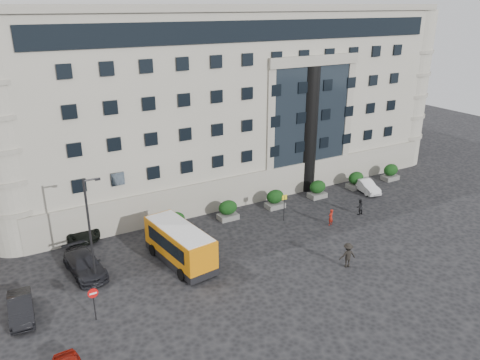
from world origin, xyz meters
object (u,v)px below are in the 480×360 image
(parked_car_d, at_px, (77,227))
(minibus, at_px, (180,243))
(bus_stop_sign, at_px, (284,203))
(no_entry_sign, at_px, (93,298))
(red_truck, at_px, (49,196))
(pedestrian_b, at_px, (360,207))
(hedge_a, at_px, (175,222))
(white_taxi, at_px, (365,186))
(hedge_e, at_px, (356,180))
(hedge_f, at_px, (391,172))
(hedge_d, at_px, (318,189))
(parked_car_c, at_px, (85,264))
(pedestrian_c, at_px, (348,255))
(pedestrian_a, at_px, (331,217))
(hedge_b, at_px, (228,210))
(street_lamp, at_px, (90,229))
(parked_car_b, at_px, (21,308))
(hedge_c, at_px, (275,199))

(parked_car_d, bearing_deg, minibus, -60.17)
(bus_stop_sign, distance_m, no_entry_sign, 19.46)
(red_truck, bearing_deg, pedestrian_b, -40.57)
(hedge_a, distance_m, white_taxi, 21.09)
(hedge_e, distance_m, hedge_f, 5.20)
(hedge_d, xyz_separation_m, red_truck, (-24.26, 10.56, 0.40))
(red_truck, relative_size, parked_car_c, 0.99)
(bus_stop_sign, height_order, red_truck, red_truck)
(parked_car_d, bearing_deg, hedge_a, -30.53)
(hedge_f, bearing_deg, pedestrian_b, -151.36)
(hedge_d, distance_m, no_entry_sign, 26.15)
(hedge_a, bearing_deg, pedestrian_c, -52.48)
(hedge_e, height_order, parked_car_c, hedge_e)
(hedge_d, height_order, white_taxi, hedge_d)
(hedge_d, bearing_deg, white_taxi, -12.53)
(hedge_a, height_order, pedestrian_a, hedge_a)
(hedge_b, distance_m, white_taxi, 15.90)
(hedge_b, height_order, red_truck, red_truck)
(hedge_a, relative_size, pedestrian_c, 0.94)
(parked_car_d, bearing_deg, street_lamp, -97.55)
(minibus, distance_m, pedestrian_b, 18.08)
(hedge_e, bearing_deg, pedestrian_b, -129.87)
(no_entry_sign, xyz_separation_m, parked_car_b, (-4.00, 2.65, -0.98))
(hedge_c, distance_m, parked_car_c, 18.96)
(hedge_a, distance_m, hedge_d, 15.60)
(parked_car_b, relative_size, pedestrian_a, 2.67)
(hedge_e, relative_size, pedestrian_c, 0.94)
(white_taxi, bearing_deg, hedge_f, 23.97)
(hedge_d, relative_size, street_lamp, 0.23)
(pedestrian_a, bearing_deg, hedge_d, -132.92)
(red_truck, height_order, white_taxi, red_truck)
(bus_stop_sign, relative_size, parked_car_b, 0.62)
(parked_car_b, bearing_deg, hedge_f, 12.43)
(hedge_f, relative_size, pedestrian_b, 1.21)
(white_taxi, bearing_deg, hedge_b, -174.17)
(hedge_a, relative_size, minibus, 0.25)
(hedge_f, height_order, no_entry_sign, no_entry_sign)
(white_taxi, bearing_deg, hedge_d, 177.67)
(hedge_d, bearing_deg, no_entry_sign, -160.24)
(no_entry_sign, relative_size, white_taxi, 0.59)
(parked_car_c, height_order, pedestrian_a, pedestrian_a)
(hedge_a, height_order, minibus, minibus)
(hedge_e, height_order, white_taxi, hedge_e)
(no_entry_sign, bearing_deg, minibus, 27.87)
(hedge_d, distance_m, pedestrian_b, 5.29)
(parked_car_b, height_order, parked_car_d, parked_car_d)
(parked_car_d, relative_size, pedestrian_c, 2.90)
(pedestrian_a, bearing_deg, white_taxi, -167.32)
(hedge_a, height_order, red_truck, red_truck)
(parked_car_b, xyz_separation_m, pedestrian_b, (29.44, 0.97, 0.09))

